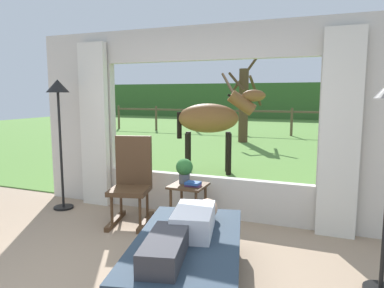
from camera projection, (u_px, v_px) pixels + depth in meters
The scene contains 15 objects.
back_wall_with_window at pixel (205, 125), 4.85m from camera, with size 5.20×0.12×2.55m.
curtain_panel_left at pixel (95, 125), 5.35m from camera, with size 0.44×0.10×2.40m, color silver.
curtain_panel_right at pixel (340, 135), 4.11m from camera, with size 0.44×0.10×2.40m, color silver.
outdoor_pasture_lawn at pixel (293, 134), 15.04m from camera, with size 36.00×21.68×0.02m, color #568438.
distant_hill_ridge at pixel (311, 101), 23.92m from camera, with size 36.00×2.00×2.40m, color #39612C.
recliner_sofa at pixel (187, 260), 3.15m from camera, with size 1.28×1.86×0.42m.
reclining_person at pixel (185, 229), 3.07m from camera, with size 0.47×1.43×0.22m.
rocking_chair at pixel (132, 181), 4.70m from camera, with size 0.62×0.77×1.12m.
side_table at pixel (188, 192), 4.60m from camera, with size 0.44×0.44×0.52m.
potted_plant at pixel (184, 169), 4.65m from camera, with size 0.22×0.22×0.32m.
book_stack at pixel (193, 184), 4.50m from camera, with size 0.19×0.15×0.06m.
floor_lamp_left at pixel (59, 105), 5.09m from camera, with size 0.32×0.32×1.86m.
horse at pixel (212, 119), 7.43m from camera, with size 1.81×0.95×1.73m.
pasture_tree at pixel (243, 102), 12.29m from camera, with size 1.48×1.54×2.95m.
pasture_fence_line at pixel (292, 118), 14.20m from camera, with size 16.10×0.10×1.10m.
Camera 1 is at (1.65, -2.30, 1.66)m, focal length 33.77 mm.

